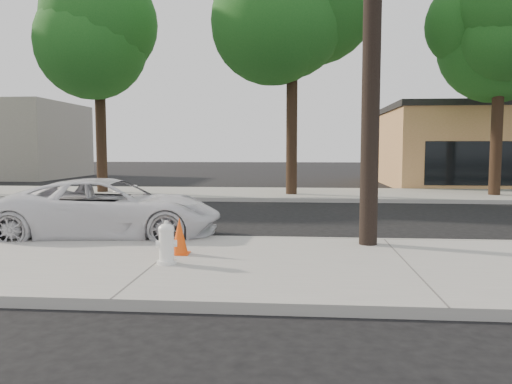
{
  "coord_description": "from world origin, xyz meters",
  "views": [
    {
      "loc": [
        2.26,
        -12.24,
        1.97
      ],
      "look_at": [
        1.32,
        -1.16,
        1.0
      ],
      "focal_mm": 35.0,
      "sensor_mm": 36.0,
      "label": 1
    }
  ],
  "objects": [
    {
      "name": "far_sidewalk",
      "position": [
        0.0,
        8.5,
        0.07
      ],
      "size": [
        90.0,
        5.0,
        0.15
      ],
      "primitive_type": "cube",
      "color": "gray",
      "rests_on": "ground"
    },
    {
      "name": "tree_b",
      "position": [
        -5.81,
        8.06,
        6.15
      ],
      "size": [
        4.34,
        4.2,
        8.45
      ],
      "color": "black",
      "rests_on": "far_sidewalk"
    },
    {
      "name": "fire_hydrant",
      "position": [
        0.19,
        -4.62,
        0.46
      ],
      "size": [
        0.35,
        0.31,
        0.65
      ],
      "rotation": [
        0.0,
        0.0,
        0.27
      ],
      "color": "white",
      "rests_on": "near_sidewalk"
    },
    {
      "name": "curb_near",
      "position": [
        0.0,
        -2.1,
        0.07
      ],
      "size": [
        90.0,
        0.12,
        0.16
      ],
      "primitive_type": "cube",
      "color": "#9E9B93",
      "rests_on": "ground"
    },
    {
      "name": "tree_d",
      "position": [
        10.2,
        7.95,
        6.37
      ],
      "size": [
        4.5,
        4.35,
        8.75
      ],
      "color": "black",
      "rests_on": "far_sidewalk"
    },
    {
      "name": "near_sidewalk",
      "position": [
        0.0,
        -4.3,
        0.07
      ],
      "size": [
        90.0,
        4.4,
        0.15
      ],
      "primitive_type": "cube",
      "color": "gray",
      "rests_on": "ground"
    },
    {
      "name": "tree_c",
      "position": [
        2.22,
        7.64,
        6.91
      ],
      "size": [
        4.96,
        4.8,
        9.55
      ],
      "color": "black",
      "rests_on": "far_sidewalk"
    },
    {
      "name": "ground",
      "position": [
        0.0,
        0.0,
        0.0
      ],
      "size": [
        120.0,
        120.0,
        0.0
      ],
      "primitive_type": "plane",
      "color": "black",
      "rests_on": "ground"
    },
    {
      "name": "traffic_cone",
      "position": [
        0.22,
        -3.87,
        0.46
      ],
      "size": [
        0.34,
        0.34,
        0.64
      ],
      "rotation": [
        0.0,
        0.0,
        0.04
      ],
      "color": "#F24A0C",
      "rests_on": "near_sidewalk"
    },
    {
      "name": "police_cruiser",
      "position": [
        -1.8,
        -1.8,
        0.66
      ],
      "size": [
        4.98,
        2.69,
        1.33
      ],
      "primitive_type": "imported",
      "rotation": [
        0.0,
        0.0,
        1.67
      ],
      "color": "white",
      "rests_on": "ground"
    }
  ]
}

